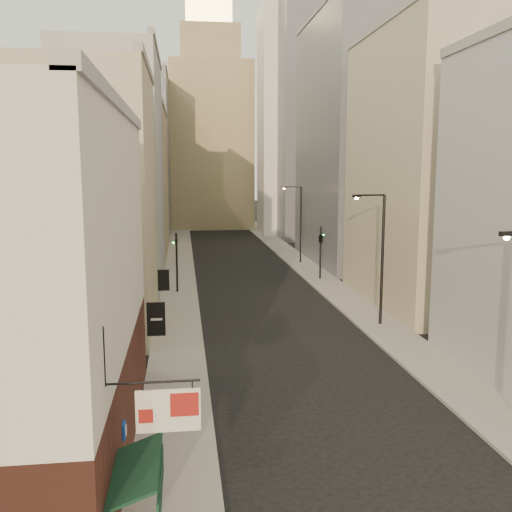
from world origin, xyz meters
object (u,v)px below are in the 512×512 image
at_px(streetlamp_far, 299,220).
at_px(traffic_light_right, 321,238).
at_px(clock_tower, 210,126).
at_px(white_tower, 286,114).
at_px(streetlamp_mid, 379,252).
at_px(traffic_light_left, 176,250).

distance_m(streetlamp_far, traffic_light_right, 9.80).
distance_m(clock_tower, white_tower, 17.83).
height_order(streetlamp_far, traffic_light_right, streetlamp_far).
bearing_deg(streetlamp_mid, traffic_light_right, 83.14).
bearing_deg(traffic_light_left, streetlamp_mid, 157.07).
bearing_deg(clock_tower, traffic_light_right, -82.00).
relative_size(streetlamp_mid, streetlamp_far, 1.03).
bearing_deg(streetlamp_far, white_tower, 99.19).
bearing_deg(streetlamp_far, traffic_light_left, -116.82).
bearing_deg(clock_tower, white_tower, -51.84).
bearing_deg(streetlamp_mid, traffic_light_left, 131.04).
xyz_separation_m(white_tower, traffic_light_right, (-3.66, -38.26, -14.71)).
height_order(streetlamp_mid, streetlamp_far, streetlamp_mid).
height_order(clock_tower, streetlamp_far, clock_tower).
height_order(clock_tower, streetlamp_mid, clock_tower).
xyz_separation_m(clock_tower, traffic_light_right, (7.34, -52.26, -13.74)).
relative_size(streetlamp_mid, traffic_light_right, 1.71).
bearing_deg(clock_tower, traffic_light_left, -95.72).
bearing_deg(traffic_light_right, clock_tower, -81.20).
bearing_deg(streetlamp_far, streetlamp_mid, -73.34).
bearing_deg(traffic_light_left, traffic_light_right, -144.05).
relative_size(white_tower, traffic_light_right, 8.30).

